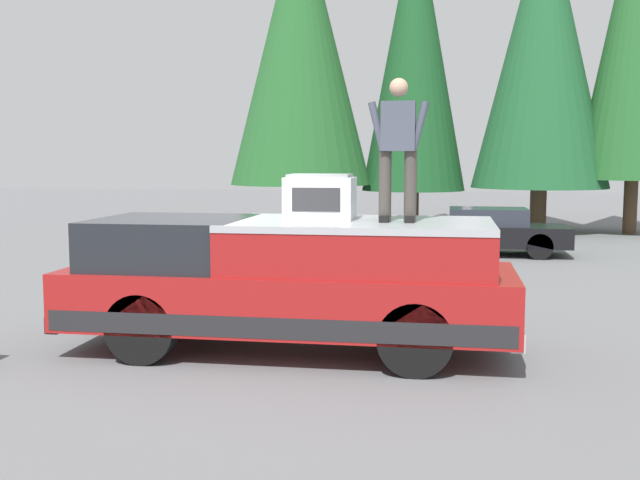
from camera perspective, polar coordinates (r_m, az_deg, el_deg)
ground_plane at (r=10.07m, az=-5.80°, el=-7.71°), size 90.00×90.00×0.00m
pickup_truck at (r=9.49m, az=-2.25°, el=-3.16°), size 2.01×5.54×1.65m
compressor_unit at (r=9.48m, az=0.02°, el=3.24°), size 0.65×0.84×0.56m
person_on_truck_bed at (r=9.10m, az=5.86°, el=7.02°), size 0.29×0.72×1.69m
parked_car_black at (r=19.33m, az=12.21°, el=0.63°), size 1.64×4.10×1.16m
conifer_far_left at (r=26.14m, az=22.71°, el=14.62°), size 3.47×3.47×11.19m
conifer_left at (r=25.82m, az=16.35°, el=13.77°), size 4.33×4.33×10.42m
conifer_center_left at (r=25.91m, az=7.10°, el=13.96°), size 3.41×3.41×10.56m
conifer_center_right at (r=25.24m, az=-1.47°, el=14.37°), size 4.57×4.57×10.48m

